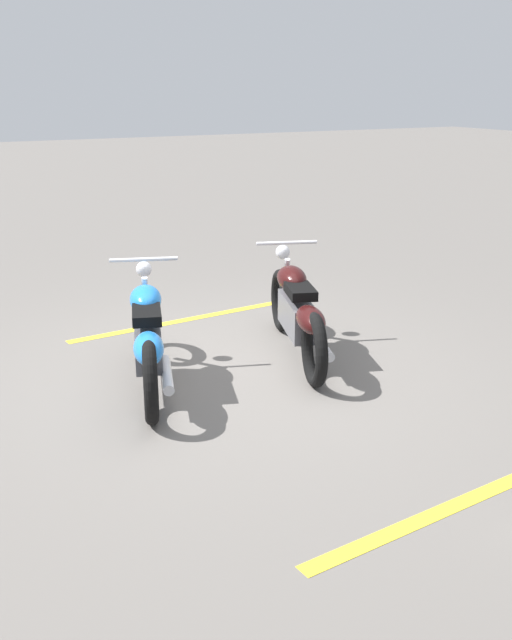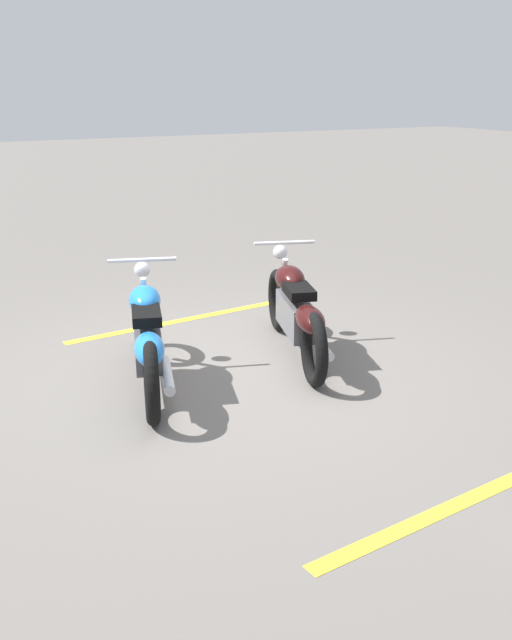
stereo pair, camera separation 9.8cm
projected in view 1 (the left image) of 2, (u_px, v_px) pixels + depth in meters
The scene contains 5 objects.
ground_plane at pixel (228, 370), 6.88m from camera, with size 60.00×60.00×0.00m, color #66605B.
motorcycle_bright_foreground at pixel (148, 337), 6.36m from camera, with size 2.15×0.87×1.04m.
motorcycle_dark_foreground at pixel (298, 312), 7.06m from camera, with size 2.15×0.87×1.04m.
parking_stripe_near at pixel (202, 317), 8.43m from camera, with size 3.20×0.12×0.01m, color yellow.
parking_stripe_mid at pixel (495, 488), 4.86m from camera, with size 3.20×0.12×0.01m, color yellow.
Camera 1 is at (5.78, -2.76, 2.55)m, focal length 41.28 mm.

